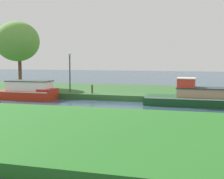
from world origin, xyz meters
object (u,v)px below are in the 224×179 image
object	(u,v)px
forest_barge	(211,98)
red_narrowboat	(29,91)
willow_tree_left	(17,42)
lamp_post	(70,67)
mooring_post_near	(92,89)

from	to	relation	value
forest_barge	red_narrowboat	xyz separation A→B (m)	(-13.30, 0.00, 0.07)
willow_tree_left	forest_barge	bearing A→B (deg)	-16.81
red_narrowboat	lamp_post	bearing A→B (deg)	41.97
red_narrowboat	lamp_post	size ratio (longest dim) A/B	1.36
lamp_post	mooring_post_near	distance (m)	2.73
lamp_post	forest_barge	bearing A→B (deg)	-11.34
forest_barge	red_narrowboat	size ratio (longest dim) A/B	1.97
lamp_post	willow_tree_left	bearing A→B (deg)	155.00
red_narrowboat	mooring_post_near	xyz separation A→B (m)	(4.53, 1.60, 0.11)
forest_barge	willow_tree_left	distance (m)	18.83
red_narrowboat	mooring_post_near	world-z (taller)	red_narrowboat
willow_tree_left	lamp_post	bearing A→B (deg)	-25.00
forest_barge	lamp_post	bearing A→B (deg)	168.66
red_narrowboat	mooring_post_near	distance (m)	4.80
red_narrowboat	mooring_post_near	bearing A→B (deg)	19.43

